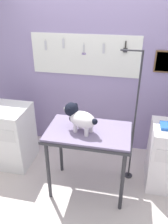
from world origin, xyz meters
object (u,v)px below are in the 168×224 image
Objects in this scene: dog at (79,117)px; counter_left at (4,135)px; grooming_table at (89,137)px; grooming_arm at (133,126)px.

counter_left is at bearing 164.99° from dog.
grooming_table is at bearing -12.86° from counter_left.
dog is at bearing -15.01° from counter_left.
dog is 1.41m from counter_left.
grooming_arm reaches higher than dog.
dog is (-0.10, -0.03, 0.27)m from grooming_table.
grooming_arm is 1.96× the size of counter_left.
counter_left is (-1.33, 0.30, -0.35)m from grooming_table.
grooming_table is at bearing -147.38° from grooming_arm.
grooming_table is at bearing 14.04° from dog.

